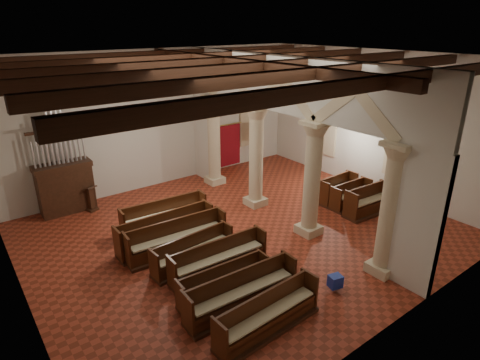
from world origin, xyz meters
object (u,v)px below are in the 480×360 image
object	(u,v)px
pipe_organ	(64,179)
aisle_pew_0	(368,205)
processional_banner	(256,151)
lectern	(91,200)
nave_pew_0	(268,319)

from	to	relation	value
pipe_organ	aisle_pew_0	size ratio (longest dim) A/B	2.08
processional_banner	lectern	bearing A→B (deg)	-161.18
lectern	aisle_pew_0	xyz separation A→B (m)	(8.51, -6.80, -0.05)
lectern	nave_pew_0	world-z (taller)	lectern
processional_banner	aisle_pew_0	world-z (taller)	processional_banner
pipe_organ	lectern	size ratio (longest dim) A/B	4.13
processional_banner	aisle_pew_0	xyz separation A→B (m)	(-0.05, -6.96, -0.42)
pipe_organ	aisle_pew_0	world-z (taller)	pipe_organ
processional_banner	aisle_pew_0	size ratio (longest dim) A/B	1.14
pipe_organ	processional_banner	distance (m)	9.32
processional_banner	nave_pew_0	bearing A→B (deg)	-109.93
processional_banner	aisle_pew_0	bearing A→B (deg)	-72.58
pipe_organ	nave_pew_0	bearing A→B (deg)	-78.57
pipe_organ	aisle_pew_0	distance (m)	11.83
nave_pew_0	aisle_pew_0	world-z (taller)	aisle_pew_0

